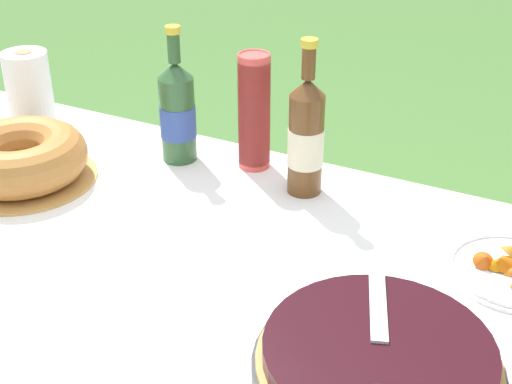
# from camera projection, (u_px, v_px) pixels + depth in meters

# --- Properties ---
(garden_table) EXTENTS (1.87, 0.91, 0.73)m
(garden_table) POSITION_uv_depth(u_px,v_px,m) (176.00, 279.00, 1.37)
(garden_table) COLOR brown
(garden_table) RESTS_ON ground_plane
(tablecloth) EXTENTS (1.88, 0.92, 0.10)m
(tablecloth) POSITION_uv_depth(u_px,v_px,m) (174.00, 256.00, 1.35)
(tablecloth) COLOR white
(tablecloth) RESTS_ON garden_table
(berry_tart) EXTENTS (0.37, 0.37, 0.06)m
(berry_tart) POSITION_uv_depth(u_px,v_px,m) (378.00, 360.00, 1.04)
(berry_tart) COLOR #38383D
(berry_tart) RESTS_ON tablecloth
(serving_knife) EXTENTS (0.15, 0.36, 0.01)m
(serving_knife) POSITION_uv_depth(u_px,v_px,m) (380.00, 355.00, 1.00)
(serving_knife) COLOR silver
(serving_knife) RESTS_ON berry_tart
(bundt_cake) EXTENTS (0.32, 0.32, 0.11)m
(bundt_cake) POSITION_uv_depth(u_px,v_px,m) (21.00, 158.00, 1.56)
(bundt_cake) COLOR tan
(bundt_cake) RESTS_ON tablecloth
(cup_stack) EXTENTS (0.07, 0.07, 0.27)m
(cup_stack) POSITION_uv_depth(u_px,v_px,m) (254.00, 112.00, 1.58)
(cup_stack) COLOR #E04C47
(cup_stack) RESTS_ON tablecloth
(cider_bottle_green) EXTENTS (0.08, 0.08, 0.32)m
(cider_bottle_green) POSITION_uv_depth(u_px,v_px,m) (177.00, 112.00, 1.62)
(cider_bottle_green) COLOR #2D562D
(cider_bottle_green) RESTS_ON tablecloth
(cider_bottle_amber) EXTENTS (0.08, 0.08, 0.34)m
(cider_bottle_amber) POSITION_uv_depth(u_px,v_px,m) (306.00, 137.00, 1.48)
(cider_bottle_amber) COLOR brown
(cider_bottle_amber) RESTS_ON tablecloth
(paper_towel_roll) EXTENTS (0.11, 0.11, 0.21)m
(paper_towel_roll) POSITION_uv_depth(u_px,v_px,m) (30.00, 94.00, 1.75)
(paper_towel_roll) COLOR white
(paper_towel_roll) RESTS_ON tablecloth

